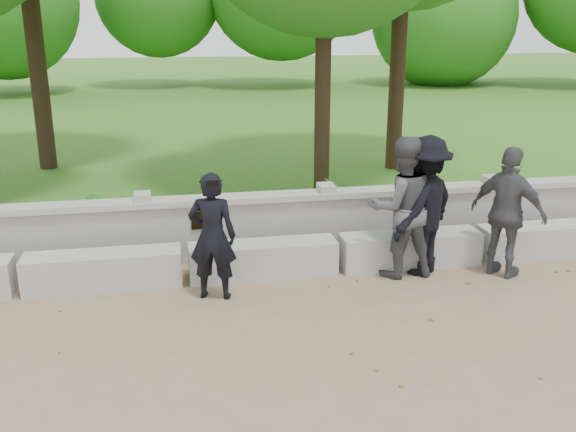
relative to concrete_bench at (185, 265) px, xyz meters
The scene contains 10 objects.
ground 1.91m from the concrete_bench, 90.00° to the right, with size 80.00×80.00×0.00m, color #8C7155.
lawn 12.10m from the concrete_bench, 90.00° to the left, with size 40.00×22.00×0.25m, color #255817.
concrete_bench is the anchor object (origin of this frame).
parapet_wall 0.74m from the concrete_bench, 89.99° to the left, with size 12.50×0.35×0.90m.
man_main 0.84m from the concrete_bench, 59.60° to the right, with size 0.64×0.59×1.54m.
visitor_left 2.84m from the concrete_bench, ahead, with size 0.91×0.72×1.82m.
visitor_mid 3.13m from the concrete_bench, ahead, with size 1.33×1.26×1.81m.
visitor_right 4.14m from the concrete_bench, ahead, with size 0.92×1.05×1.70m.
shrub_b 1.88m from the concrete_bench, 131.14° to the left, with size 0.31×0.25×0.57m, color #2F7226.
shrub_c 2.86m from the concrete_bench, 29.58° to the left, with size 0.58×0.50×0.64m, color #2F7226.
Camera 1 is at (-0.13, -5.76, 3.22)m, focal length 40.00 mm.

